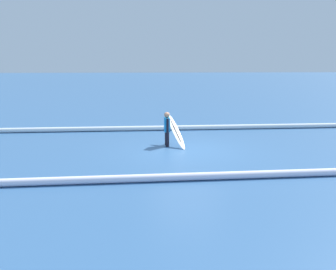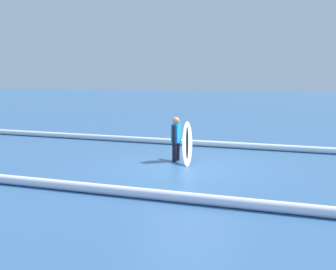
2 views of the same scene
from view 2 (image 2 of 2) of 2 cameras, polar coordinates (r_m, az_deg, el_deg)
The scene contains 5 objects.
ground_plane at distance 12.24m, azimuth 2.81°, elevation -4.27°, with size 145.57×145.57×0.00m, color #335C8B.
surfer at distance 13.05m, azimuth 1.06°, elevation -0.25°, with size 0.22×0.56×1.33m.
surfboard at distance 12.96m, azimuth 2.52°, elevation -1.03°, with size 0.82×1.55×1.17m.
wave_crest_foreground at distance 15.82m, azimuth 7.25°, elevation -1.24°, with size 0.22×0.22×22.45m, color white.
wave_crest_midground at distance 10.19m, azimuth -14.74°, elevation -6.25°, with size 0.22×0.22×17.11m, color white.
Camera 2 is at (-4.18, 11.24, 2.47)m, focal length 46.56 mm.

